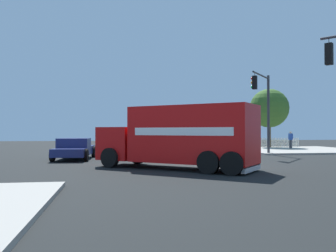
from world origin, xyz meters
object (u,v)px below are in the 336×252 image
at_px(delivery_truck, 180,137).
at_px(shade_tree_near, 269,108).
at_px(traffic_light_primary, 264,101).
at_px(pickup_navy, 74,148).
at_px(pedestrian_near_corner, 291,139).

xyz_separation_m(delivery_truck, shade_tree_near, (-13.37, -18.68, 2.72)).
bearing_deg(delivery_truck, shade_tree_near, -125.59).
bearing_deg(traffic_light_primary, delivery_truck, 45.92).
bearing_deg(shade_tree_near, traffic_light_primary, 63.00).
height_order(pickup_navy, pedestrian_near_corner, pedestrian_near_corner).
bearing_deg(pedestrian_near_corner, shade_tree_near, -72.15).
distance_m(delivery_truck, pickup_navy, 9.00).
height_order(traffic_light_primary, pedestrian_near_corner, traffic_light_primary).
xyz_separation_m(delivery_truck, pickup_navy, (5.69, -6.93, -0.84)).
relative_size(traffic_light_primary, pickup_navy, 1.14).
bearing_deg(pickup_navy, delivery_truck, 129.38).
xyz_separation_m(traffic_light_primary, pickup_navy, (13.82, 1.46, -3.40)).
height_order(delivery_truck, pedestrian_near_corner, delivery_truck).
height_order(traffic_light_primary, pickup_navy, traffic_light_primary).
bearing_deg(shade_tree_near, pedestrian_near_corner, 107.85).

